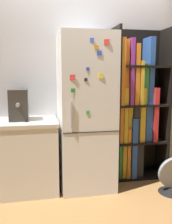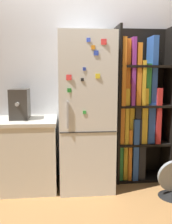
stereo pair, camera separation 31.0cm
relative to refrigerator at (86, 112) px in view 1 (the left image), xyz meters
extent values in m
plane|color=#A87542|center=(0.00, -0.12, -0.94)|extent=(16.00, 16.00, 0.00)
cube|color=silver|center=(0.00, 0.35, 0.36)|extent=(8.00, 0.05, 2.60)
cube|color=white|center=(0.00, 0.00, 0.00)|extent=(0.65, 0.66, 1.88)
cube|color=#333333|center=(0.00, -0.33, -0.17)|extent=(0.64, 0.01, 0.01)
cube|color=#B2B2B7|center=(-0.23, -0.34, 0.03)|extent=(0.02, 0.02, 0.30)
cube|color=blue|center=(0.00, -0.33, 0.82)|extent=(0.04, 0.02, 0.04)
cube|color=black|center=(-0.07, -0.33, 0.41)|extent=(0.03, 0.01, 0.03)
cube|color=red|center=(0.16, -0.33, 0.81)|extent=(0.06, 0.02, 0.06)
cube|color=green|center=(-0.04, -0.33, 0.05)|extent=(0.03, 0.01, 0.03)
cube|color=red|center=(-0.21, -0.33, 0.43)|extent=(0.06, 0.02, 0.06)
cube|color=orange|center=(0.05, -0.33, 0.75)|extent=(0.04, 0.01, 0.04)
cube|color=yellow|center=(0.10, -0.33, 0.45)|extent=(0.05, 0.01, 0.05)
cube|color=green|center=(-0.21, -0.33, 0.29)|extent=(0.04, 0.02, 0.04)
cube|color=blue|center=(0.08, -0.33, 0.69)|extent=(0.05, 0.01, 0.05)
cube|color=blue|center=(-0.04, -0.33, 0.52)|extent=(0.03, 0.01, 0.03)
cube|color=black|center=(0.42, 0.14, 0.06)|extent=(0.03, 0.38, 2.00)
cube|color=black|center=(1.12, 0.14, 0.06)|extent=(0.03, 0.38, 2.00)
cube|color=black|center=(0.77, 0.31, 0.06)|extent=(0.73, 0.03, 2.00)
cube|color=black|center=(0.77, 0.14, -0.93)|extent=(0.67, 0.35, 0.03)
cube|color=black|center=(0.77, 0.14, -0.44)|extent=(0.67, 0.35, 0.03)
cube|color=black|center=(0.77, 0.14, 0.06)|extent=(0.67, 0.35, 0.03)
cube|color=black|center=(0.77, 0.14, 0.56)|extent=(0.67, 0.35, 0.03)
cube|color=#338C3F|center=(0.47, 0.13, -0.55)|extent=(0.05, 0.26, 0.71)
cube|color=gold|center=(0.53, 0.14, -0.60)|extent=(0.05, 0.26, 0.62)
cube|color=orange|center=(0.58, 0.13, -0.57)|extent=(0.04, 0.30, 0.67)
cube|color=#2D59B2|center=(0.65, 0.13, -0.51)|extent=(0.07, 0.33, 0.81)
cube|color=#262628|center=(0.74, 0.15, -0.51)|extent=(0.09, 0.32, 0.81)
cube|color=orange|center=(0.47, 0.13, -0.12)|extent=(0.05, 0.28, 0.62)
cube|color=gold|center=(0.53, 0.13, -0.07)|extent=(0.05, 0.30, 0.71)
cube|color=gold|center=(0.60, 0.14, -0.04)|extent=(0.06, 0.25, 0.77)
cube|color=#262628|center=(0.67, 0.14, -0.16)|extent=(0.07, 0.29, 0.54)
cube|color=gold|center=(0.76, 0.14, -0.07)|extent=(0.07, 0.31, 0.72)
cube|color=#2D59B2|center=(0.86, 0.13, -0.16)|extent=(0.09, 0.26, 0.52)
cube|color=red|center=(0.94, 0.13, -0.07)|extent=(0.06, 0.32, 0.72)
cube|color=orange|center=(0.47, 0.13, 0.49)|extent=(0.05, 0.33, 0.84)
cube|color=orange|center=(0.54, 0.14, 0.49)|extent=(0.05, 0.26, 0.82)
cube|color=purple|center=(0.60, 0.13, 0.49)|extent=(0.05, 0.32, 0.84)
cube|color=orange|center=(0.66, 0.13, 0.46)|extent=(0.06, 0.32, 0.77)
cube|color=gold|center=(0.73, 0.13, 0.36)|extent=(0.05, 0.33, 0.56)
cube|color=#338C3F|center=(0.80, 0.15, 0.34)|extent=(0.06, 0.28, 0.52)
cube|color=#2D59B2|center=(0.88, 0.15, 0.51)|extent=(0.07, 0.25, 0.86)
cylinder|color=black|center=(0.94, 0.14, 0.67)|extent=(0.10, 0.10, 0.18)
cube|color=silver|center=(-0.74, 0.02, -0.53)|extent=(0.75, 0.62, 0.82)
cube|color=beige|center=(-0.74, 0.02, -0.10)|extent=(0.77, 0.64, 0.04)
cube|color=#38332D|center=(-0.80, 0.06, 0.11)|extent=(0.22, 0.30, 0.37)
cylinder|color=#A5A39E|center=(-0.80, -0.12, 0.13)|extent=(0.04, 0.06, 0.04)
camera|label=1|loc=(-0.60, -2.98, 0.46)|focal=40.00mm
camera|label=2|loc=(-0.29, -3.03, 0.46)|focal=40.00mm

